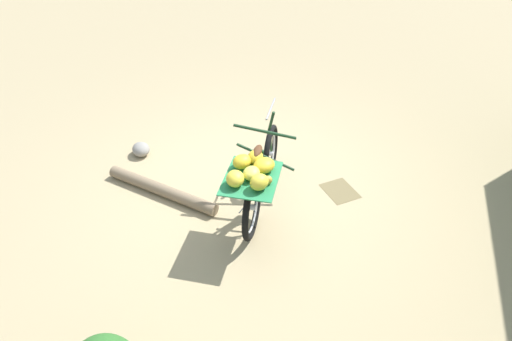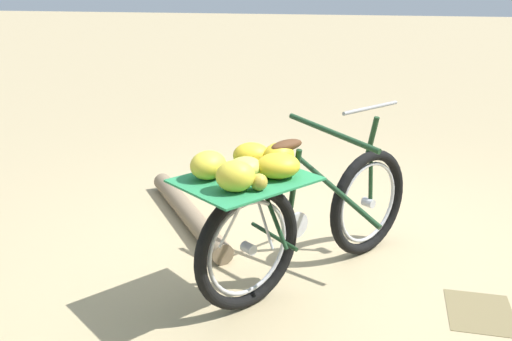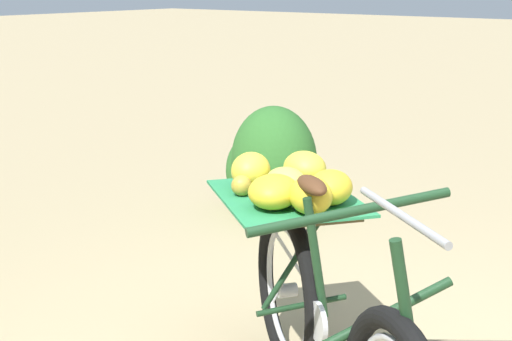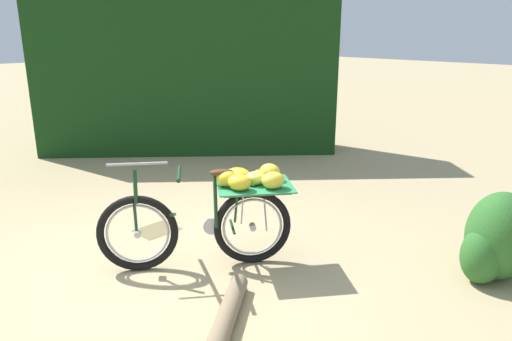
# 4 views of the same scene
# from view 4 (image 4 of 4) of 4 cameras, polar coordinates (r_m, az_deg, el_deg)

# --- Properties ---
(ground_plane) EXTENTS (60.00, 60.00, 0.00)m
(ground_plane) POSITION_cam_4_polar(r_m,az_deg,el_deg) (4.57, -10.81, -11.69)
(ground_plane) COLOR tan
(foliage_hedge) EXTENTS (4.43, 4.12, 2.96)m
(foliage_hedge) POSITION_cam_4_polar(r_m,az_deg,el_deg) (8.60, -8.24, 12.01)
(foliage_hedge) COLOR #143814
(foliage_hedge) RESTS_ON ground_plane
(bicycle) EXTENTS (1.61, 1.30, 1.03)m
(bicycle) POSITION_cam_4_polar(r_m,az_deg,el_deg) (4.40, -5.13, -5.11)
(bicycle) COLOR black
(bicycle) RESTS_ON ground_plane
(fallen_log) EXTENTS (1.35, 1.06, 0.15)m
(fallen_log) POSITION_cam_4_polar(r_m,az_deg,el_deg) (3.53, -4.50, -19.40)
(fallen_log) COLOR #7F6B51
(fallen_log) RESTS_ON ground_plane
(shrub_cluster) EXTENTS (0.84, 0.57, 0.80)m
(shrub_cluster) POSITION_cam_4_polar(r_m,az_deg,el_deg) (4.77, 27.14, -7.44)
(shrub_cluster) COLOR #2D6628
(shrub_cluster) RESTS_ON ground_plane
(leaf_litter_patch) EXTENTS (0.44, 0.36, 0.01)m
(leaf_litter_patch) POSITION_cam_4_polar(r_m,az_deg,el_deg) (5.45, -11.73, -6.93)
(leaf_litter_patch) COLOR olive
(leaf_litter_patch) RESTS_ON ground_plane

